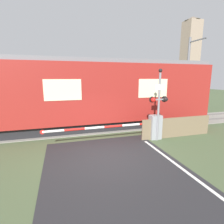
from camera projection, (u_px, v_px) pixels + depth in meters
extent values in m
plane|color=#475638|center=(107.00, 155.00, 7.36)|extent=(80.00, 80.00, 0.00)
cube|color=gray|center=(90.00, 127.00, 11.52)|extent=(36.00, 3.20, 0.03)
cube|color=#595451|center=(92.00, 129.00, 10.83)|extent=(36.00, 0.08, 0.10)
cube|color=#595451|center=(88.00, 123.00, 12.18)|extent=(36.00, 0.08, 0.10)
cube|color=black|center=(64.00, 125.00, 11.01)|extent=(17.71, 2.58, 0.60)
cube|color=maroon|center=(63.00, 93.00, 10.62)|extent=(19.25, 3.04, 3.47)
cube|color=slate|center=(61.00, 61.00, 10.26)|extent=(18.87, 2.80, 0.24)
cube|color=beige|center=(153.00, 88.00, 10.60)|extent=(1.93, 0.02, 1.11)
cube|color=beige|center=(63.00, 90.00, 9.13)|extent=(1.93, 0.02, 1.11)
cube|color=gray|center=(155.00, 127.00, 9.27)|extent=(0.60, 0.44, 1.29)
cylinder|color=gray|center=(155.00, 123.00, 9.23)|extent=(0.16, 0.16, 0.18)
cylinder|color=red|center=(147.00, 124.00, 9.10)|extent=(0.93, 0.11, 0.11)
cylinder|color=white|center=(131.00, 125.00, 8.84)|extent=(0.93, 0.11, 0.11)
cylinder|color=red|center=(113.00, 126.00, 8.58)|extent=(0.93, 0.11, 0.11)
cylinder|color=white|center=(95.00, 128.00, 8.32)|extent=(0.93, 0.11, 0.11)
cylinder|color=red|center=(75.00, 129.00, 8.06)|extent=(0.93, 0.11, 0.11)
cylinder|color=white|center=(53.00, 131.00, 7.80)|extent=(0.93, 0.11, 0.11)
cylinder|color=red|center=(42.00, 132.00, 7.67)|extent=(0.20, 0.02, 0.20)
cylinder|color=gray|center=(159.00, 108.00, 8.84)|extent=(0.11, 0.11, 3.47)
cube|color=gray|center=(159.00, 99.00, 8.76)|extent=(0.81, 0.07, 0.07)
sphere|color=red|center=(153.00, 100.00, 8.62)|extent=(0.24, 0.24, 0.24)
sphere|color=black|center=(166.00, 99.00, 8.81)|extent=(0.24, 0.24, 0.24)
cylinder|color=black|center=(152.00, 100.00, 8.72)|extent=(0.30, 0.06, 0.30)
cylinder|color=black|center=(164.00, 99.00, 8.91)|extent=(0.30, 0.06, 0.30)
cube|color=white|center=(160.00, 87.00, 8.60)|extent=(0.52, 0.02, 0.28)
sphere|color=black|center=(160.00, 70.00, 8.49)|extent=(0.18, 0.18, 0.18)
cylinder|color=slate|center=(187.00, 77.00, 15.15)|extent=(0.20, 0.20, 6.54)
cube|color=slate|center=(198.00, 40.00, 13.75)|extent=(0.10, 1.80, 0.08)
cube|color=gray|center=(190.00, 58.00, 36.42)|extent=(2.90, 2.90, 14.46)
cone|color=brown|center=(193.00, 19.00, 34.95)|extent=(3.19, 3.19, 0.80)
cube|color=#726047|center=(177.00, 127.00, 9.60)|extent=(4.22, 0.06, 1.10)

